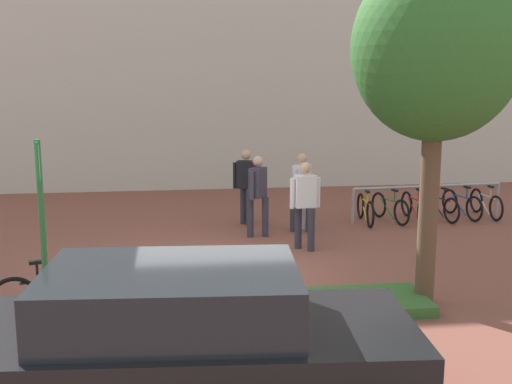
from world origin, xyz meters
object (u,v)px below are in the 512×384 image
Objects in this scene: bike_rack_cluster at (427,205)px; person_shirt_white at (305,200)px; bollard_steel at (306,209)px; bike_at_sign at (53,294)px; car_black_suv at (188,346)px; person_suited_dark at (258,191)px; person_suited_navy at (246,182)px; tree_sidewalk at (437,50)px; person_shirt_blue at (301,187)px; parking_sign_post at (41,206)px.

person_shirt_white is at bearing -147.45° from bike_rack_cluster.
bollard_steel is (-3.02, -0.53, 0.10)m from bike_rack_cluster.
bike_at_sign is at bearing -144.89° from person_shirt_white.
car_black_suv is (-2.76, -7.44, 0.31)m from bollard_steel.
person_suited_dark reaches higher than car_black_suv.
bollard_steel is 0.52× the size of person_suited_navy.
tree_sidewalk reaches higher than bike_at_sign.
bollard_steel is at bearing 24.89° from person_suited_dark.
person_suited_dark reaches higher than bike_at_sign.
car_black_suv is (-2.39, -5.80, -0.23)m from person_shirt_white.
tree_sidewalk is at bearing -80.39° from bollard_steel.
bollard_steel is at bearing -24.11° from person_suited_navy.
person_shirt_blue is 7.68m from car_black_suv.
bike_rack_cluster is 4.16× the size of bollard_steel.
person_shirt_white is (-3.39, -2.17, 0.64)m from bike_rack_cluster.
bike_rack_cluster is at bearing 66.99° from tree_sidewalk.
car_black_suv is at bearing -112.35° from person_shirt_white.
person_shirt_blue is 1.43m from person_shirt_white.
tree_sidewalk reaches higher than person_suited_navy.
person_suited_dark is 1.35m from person_shirt_white.
person_suited_dark is (-1.94, 4.18, -2.71)m from tree_sidewalk.
person_shirt_blue reaches higher than bike_at_sign.
person_suited_navy is (-1.11, 0.79, 0.00)m from person_shirt_blue.
person_suited_navy reaches higher than bike_at_sign.
bike_rack_cluster is at bearing 14.27° from person_suited_dark.
person_suited_navy is at bearing 179.54° from bike_rack_cluster.
bike_rack_cluster is at bearing 32.55° from person_shirt_white.
person_shirt_blue is (-0.95, 4.49, -2.71)m from tree_sidewalk.
tree_sidewalk is 6.60m from bike_rack_cluster.
person_suited_navy is 0.39× the size of car_black_suv.
bike_at_sign is 6.25m from person_shirt_blue.
bike_rack_cluster is at bearing 34.84° from parking_sign_post.
car_black_suv reaches higher than bollard_steel.
person_suited_navy is at bearing 111.30° from tree_sidewalk.
tree_sidewalk is 2.93× the size of person_suited_dark.
car_black_suv reaches higher than bike_at_sign.
person_suited_dark reaches higher than bollard_steel.
person_shirt_blue is at bearing 17.16° from person_suited_dark.
parking_sign_post reaches higher than car_black_suv.
bike_rack_cluster is 2.18× the size of person_suited_dark.
bike_at_sign is at bearing 178.73° from tree_sidewalk.
person_suited_dark and person_suited_navy have the same top height.
person_shirt_blue and person_suited_navy have the same top height.
person_suited_dark is at bearing 114.89° from tree_sidewalk.
tree_sidewalk is at bearing -65.11° from person_suited_dark.
person_shirt_white is (-0.22, -1.41, 0.00)m from person_shirt_blue.
parking_sign_post is at bearing -145.16° from bike_rack_cluster.
tree_sidewalk is 5.79m from parking_sign_post.
person_suited_navy is (-4.28, 0.03, 0.64)m from bike_rack_cluster.
parking_sign_post is at bearing -101.54° from bike_at_sign.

